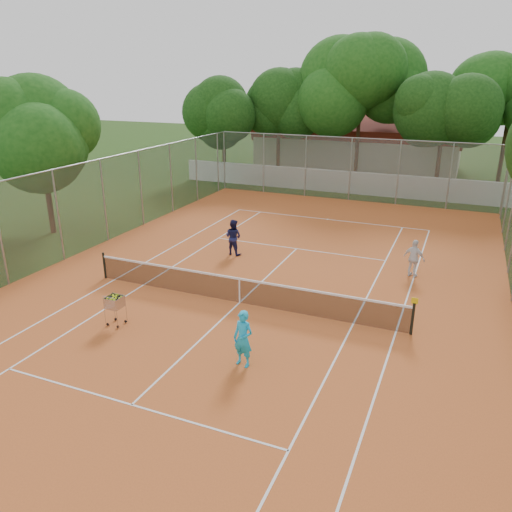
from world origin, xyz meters
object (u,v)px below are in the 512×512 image
at_px(player_far_right, 414,258).
at_px(player_far_left, 233,237).
at_px(ball_hopper, 115,309).
at_px(tennis_net, 240,290).
at_px(player_near, 243,339).
at_px(clubhouse, 359,143).

bearing_deg(player_far_right, player_far_left, 24.34).
relative_size(player_far_right, ball_hopper, 1.42).
xyz_separation_m(tennis_net, player_near, (1.80, -3.65, 0.34)).
bearing_deg(ball_hopper, tennis_net, 50.79).
xyz_separation_m(tennis_net, player_far_left, (-2.41, 4.58, 0.32)).
distance_m(player_far_left, ball_hopper, 7.68).
height_order(clubhouse, ball_hopper, clubhouse).
xyz_separation_m(player_far_left, player_far_right, (7.82, 0.42, -0.04)).
xyz_separation_m(player_far_right, ball_hopper, (-8.42, -8.07, -0.23)).
xyz_separation_m(clubhouse, player_near, (3.80, -32.65, -1.35)).
bearing_deg(player_near, tennis_net, 126.51).
bearing_deg(player_far_left, player_far_right, -168.70).
height_order(tennis_net, ball_hopper, ball_hopper).
bearing_deg(ball_hopper, player_far_left, 90.70).
height_order(clubhouse, player_far_right, clubhouse).
bearing_deg(player_far_right, player_near, 88.62).
bearing_deg(player_near, player_far_right, 77.70).
relative_size(tennis_net, clubhouse, 0.72).
bearing_deg(player_far_left, clubhouse, -82.75).
relative_size(player_far_left, ball_hopper, 1.50).
bearing_deg(player_far_left, player_near, 125.31).
bearing_deg(ball_hopper, clubhouse, 93.39).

